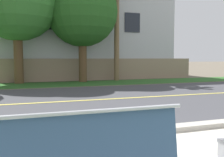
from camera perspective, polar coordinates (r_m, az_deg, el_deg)
ground_plane at (r=10.27m, az=-8.21°, el=-3.58°), size 140.00×140.00×0.00m
curb_edge at (r=4.92m, az=4.17°, el=-11.94°), size 44.00×0.30×0.11m
street_asphalt at (r=8.81m, az=-6.42°, el=-4.89°), size 52.00×8.00×0.01m
road_centre_line at (r=8.81m, az=-6.42°, el=-4.86°), size 48.00×0.14×0.01m
far_verge_grass at (r=14.40m, az=-11.28°, el=-1.24°), size 48.00×2.80×0.02m
shade_tree_centre at (r=15.83m, az=-6.07°, el=15.75°), size 4.21×4.21×6.95m
garden_wall at (r=17.07m, az=-1.82°, el=2.09°), size 13.00×0.36×1.40m
house_across_street at (r=20.12m, az=-6.43°, el=11.38°), size 12.95×6.91×7.57m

